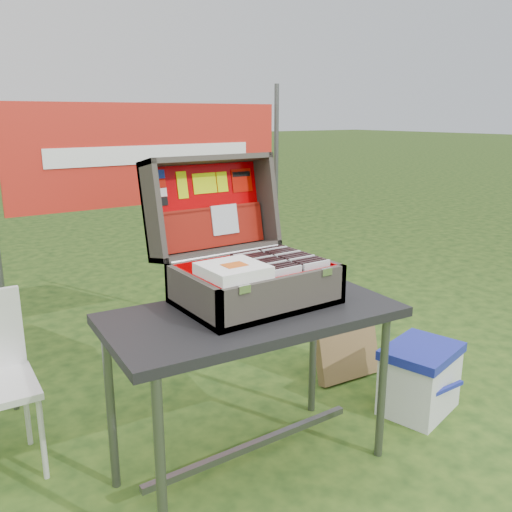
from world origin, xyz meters
TOP-DOWN VIEW (x-y plane):
  - ground at (0.00, 0.00)m, footprint 80.00×80.00m
  - table at (-0.10, -0.03)m, footprint 1.23×0.68m
  - table_top at (-0.10, -0.03)m, footprint 1.23×0.68m
  - table_leg_fl at (-0.63, -0.27)m, footprint 0.04×0.04m
  - table_leg_fr at (0.43, -0.27)m, footprint 0.04×0.04m
  - table_leg_bl at (-0.63, 0.21)m, footprint 0.04×0.04m
  - table_leg_br at (0.43, 0.21)m, footprint 0.04×0.04m
  - table_brace at (-0.10, -0.03)m, footprint 1.04×0.03m
  - suitcase at (-0.04, 0.11)m, footprint 0.62×0.60m
  - suitcase_base_bottom at (-0.04, 0.05)m, footprint 0.62×0.44m
  - suitcase_base_wall_front at (-0.04, -0.16)m, footprint 0.62×0.02m
  - suitcase_base_wall_back at (-0.04, 0.26)m, footprint 0.62×0.02m
  - suitcase_base_wall_left at (-0.33, 0.05)m, footprint 0.02×0.44m
  - suitcase_base_wall_right at (0.26, 0.05)m, footprint 0.02×0.44m
  - suitcase_liner_floor at (-0.04, 0.05)m, footprint 0.57×0.39m
  - suitcase_latch_left at (-0.23, -0.17)m, footprint 0.05×0.01m
  - suitcase_latch_right at (0.16, -0.17)m, footprint 0.05×0.01m
  - suitcase_hinge at (-0.04, 0.27)m, footprint 0.56×0.02m
  - suitcase_lid_back at (-0.04, 0.46)m, footprint 0.62×0.11m
  - suitcase_lid_rim_far at (-0.04, 0.43)m, footprint 0.62×0.17m
  - suitcase_lid_rim_near at (-0.04, 0.35)m, footprint 0.62×0.17m
  - suitcase_lid_rim_left at (-0.33, 0.39)m, footprint 0.02×0.25m
  - suitcase_lid_rim_right at (0.26, 0.39)m, footprint 0.02×0.25m
  - suitcase_lid_liner at (-0.04, 0.44)m, footprint 0.57×0.08m
  - suitcase_liner_wall_front at (-0.04, -0.15)m, footprint 0.57×0.01m
  - suitcase_liner_wall_back at (-0.04, 0.24)m, footprint 0.57×0.01m
  - suitcase_liner_wall_left at (-0.32, 0.05)m, footprint 0.01×0.39m
  - suitcase_liner_wall_right at (0.25, 0.05)m, footprint 0.01×0.39m
  - suitcase_lid_pocket at (-0.04, 0.41)m, footprint 0.55×0.06m
  - suitcase_pocket_edge at (-0.04, 0.42)m, footprint 0.54×0.02m
  - suitcase_pocket_cd at (0.03, 0.40)m, footprint 0.14×0.04m
  - lid_sticker_cc_a at (-0.26, 0.47)m, footprint 0.06×0.01m
  - lid_sticker_cc_b at (-0.26, 0.46)m, footprint 0.06×0.01m
  - lid_sticker_cc_c at (-0.26, 0.45)m, footprint 0.06×0.01m
  - lid_sticker_cc_d at (-0.26, 0.45)m, footprint 0.06×0.01m
  - lid_card_neon_tall at (-0.15, 0.46)m, footprint 0.05×0.03m
  - lid_card_neon_main at (-0.04, 0.46)m, footprint 0.12×0.02m
  - lid_card_neon_small at (0.06, 0.46)m, footprint 0.06×0.02m
  - lid_sticker_band at (0.17, 0.46)m, footprint 0.11×0.02m
  - lid_sticker_band_bar at (0.17, 0.46)m, footprint 0.10×0.01m
  - cd_left_0 at (0.00, -0.13)m, footprint 0.14×0.01m
  - cd_left_1 at (0.00, -0.10)m, footprint 0.14×0.01m
  - cd_left_2 at (0.00, -0.08)m, footprint 0.14×0.01m
  - cd_left_3 at (0.00, -0.05)m, footprint 0.14×0.01m
  - cd_left_4 at (0.00, -0.03)m, footprint 0.14×0.01m
  - cd_left_5 at (0.00, -0.00)m, footprint 0.14×0.01m
  - cd_left_6 at (0.00, 0.02)m, footprint 0.14×0.01m
  - cd_left_7 at (0.00, 0.04)m, footprint 0.14×0.01m
  - cd_left_8 at (0.00, 0.07)m, footprint 0.14×0.01m
  - cd_left_9 at (0.00, 0.09)m, footprint 0.14×0.01m
  - cd_left_10 at (0.00, 0.12)m, footprint 0.14×0.01m
  - cd_left_11 at (0.00, 0.14)m, footprint 0.14×0.01m
  - cd_left_12 at (0.00, 0.17)m, footprint 0.14×0.01m
  - cd_left_13 at (0.00, 0.19)m, footprint 0.14×0.01m
  - cd_right_0 at (0.15, -0.13)m, footprint 0.14×0.01m
  - cd_right_1 at (0.15, -0.10)m, footprint 0.14×0.01m
  - cd_right_2 at (0.15, -0.08)m, footprint 0.14×0.01m
  - cd_right_3 at (0.15, -0.05)m, footprint 0.14×0.01m
  - cd_right_4 at (0.15, -0.03)m, footprint 0.14×0.01m
  - cd_right_5 at (0.15, -0.00)m, footprint 0.14×0.01m
  - cd_right_6 at (0.15, 0.02)m, footprint 0.14×0.01m
  - cd_right_7 at (0.15, 0.04)m, footprint 0.14×0.01m
  - cd_right_8 at (0.15, 0.07)m, footprint 0.14×0.01m
  - cd_right_9 at (0.15, 0.09)m, footprint 0.14×0.01m
  - cd_right_10 at (0.15, 0.12)m, footprint 0.14×0.01m
  - cd_right_11 at (0.15, 0.14)m, footprint 0.14×0.01m
  - cd_right_12 at (0.15, 0.17)m, footprint 0.14×0.01m
  - cd_right_13 at (0.15, 0.19)m, footprint 0.14×0.01m
  - songbook_0 at (-0.20, -0.04)m, footprint 0.23×0.23m
  - songbook_1 at (-0.20, -0.04)m, footprint 0.23×0.23m
  - songbook_2 at (-0.20, -0.04)m, footprint 0.23×0.23m
  - songbook_3 at (-0.20, -0.04)m, footprint 0.23×0.23m
  - songbook_4 at (-0.20, -0.04)m, footprint 0.23×0.23m
  - songbook_5 at (-0.20, -0.04)m, footprint 0.23×0.23m
  - songbook_6 at (-0.20, -0.04)m, footprint 0.23×0.23m
  - songbook_7 at (-0.20, -0.04)m, footprint 0.23×0.23m
  - songbook_8 at (-0.20, -0.04)m, footprint 0.23×0.23m
  - songbook_graphic at (-0.20, -0.05)m, footprint 0.09×0.07m
  - cooler at (0.90, -0.11)m, footprint 0.47×0.40m
  - cooler_body at (0.90, -0.11)m, footprint 0.45×0.38m
  - cooler_lid at (0.90, -0.11)m, footprint 0.47×0.40m
  - cooler_handle at (0.90, -0.27)m, footprint 0.24×0.02m
  - chair_leg_fr at (-0.86, 0.43)m, footprint 0.02×0.02m
  - chair_leg_br at (-0.86, 0.73)m, footprint 0.02×0.02m
  - chair_upright_right at (-0.86, 0.74)m, footprint 0.02×0.02m
  - cardboard_box at (0.85, 0.39)m, footprint 0.42×0.20m
  - banner_post_right at (0.85, 1.10)m, footprint 0.03×0.03m
  - banner at (0.00, 1.09)m, footprint 1.60×0.02m
  - banner_text at (0.00, 1.08)m, footprint 1.20×0.00m

SIDE VIEW (x-z plane):
  - ground at x=0.00m, z-range 0.00..0.00m
  - table_brace at x=-0.10m, z-range 0.10..0.14m
  - cooler_body at x=0.90m, z-range 0.00..0.31m
  - cooler at x=0.90m, z-range 0.00..0.36m
  - cooler_handle at x=0.90m, z-range 0.18..0.20m
  - chair_leg_fr at x=-0.86m, z-range 0.00..0.40m
  - chair_leg_br at x=-0.86m, z-range 0.00..0.40m
  - cardboard_box at x=0.85m, z-range 0.00..0.43m
  - cooler_lid at x=0.90m, z-range 0.31..0.36m
  - table_leg_fl at x=-0.63m, z-range 0.00..0.70m
  - table_leg_fr at x=0.43m, z-range 0.00..0.70m
  - table_leg_bl at x=-0.63m, z-range 0.00..0.70m
  - table_leg_br at x=0.43m, z-range 0.00..0.70m
  - table at x=-0.10m, z-range 0.00..0.74m
  - chair_upright_right at x=-0.86m, z-range 0.40..0.77m
  - table_top at x=-0.10m, z-range 0.70..0.74m
  - suitcase_base_bottom at x=-0.04m, z-range 0.74..0.77m
  - suitcase_liner_floor at x=-0.04m, z-range 0.77..0.77m
  - suitcase_base_wall_front at x=-0.04m, z-range 0.74..0.91m
  - suitcase_base_wall_back at x=-0.04m, z-range 0.74..0.91m
  - suitcase_base_wall_left at x=-0.33m, z-range 0.74..0.91m
  - suitcase_base_wall_right at x=0.26m, z-range 0.74..0.91m
  - suitcase_liner_wall_front at x=-0.04m, z-range 0.77..0.91m
  - suitcase_liner_wall_back at x=-0.04m, z-range 0.77..0.91m
  - suitcase_liner_wall_left at x=-0.32m, z-range 0.77..0.91m
  - suitcase_liner_wall_right at x=0.25m, z-range 0.77..0.91m
  - banner_post_right at x=0.85m, z-range 0.00..1.70m
  - cd_left_0 at x=0.00m, z-range 0.77..0.93m
  - cd_left_1 at x=0.00m, z-range 0.77..0.93m
  - cd_left_2 at x=0.00m, z-range 0.77..0.93m
  - cd_left_3 at x=0.00m, z-range 0.77..0.93m
  - cd_left_4 at x=0.00m, z-range 0.77..0.93m
  - cd_left_5 at x=0.00m, z-range 0.77..0.93m
  - cd_left_6 at x=0.00m, z-range 0.77..0.93m
  - cd_left_7 at x=0.00m, z-range 0.77..0.93m
  - cd_left_8 at x=0.00m, z-range 0.77..0.93m
  - cd_left_9 at x=0.00m, z-range 0.77..0.93m
  - cd_left_10 at x=0.00m, z-range 0.77..0.93m
  - cd_left_11 at x=0.00m, z-range 0.77..0.93m
  - cd_left_12 at x=0.00m, z-range 0.77..0.93m
  - cd_left_13 at x=0.00m, z-range 0.77..0.93m
  - cd_right_0 at x=0.15m, z-range 0.77..0.93m
  - cd_right_1 at x=0.15m, z-range 0.77..0.93m
  - cd_right_2 at x=0.15m, z-range 0.77..0.93m
  - cd_right_3 at x=0.15m, z-range 0.77..0.93m
  - cd_right_4 at x=0.15m, z-range 0.77..0.93m
  - cd_right_5 at x=0.15m, z-range 0.77..0.93m
  - cd_right_6 at x=0.15m, z-range 0.77..0.93m
  - cd_right_7 at x=0.15m, z-range 0.77..0.93m
  - cd_right_8 at x=0.15m, z-range 0.77..0.93m
  - cd_right_9 at x=0.15m, z-range 0.77..0.93m
  - cd_right_10 at x=0.15m, z-range 0.77..0.93m
  - cd_right_11 at x=0.15m, z-range 0.77..0.93m
  - cd_right_12 at x=0.15m, z-range 0.77..0.93m
  - cd_right_13 at x=0.15m, z-range 0.77..0.93m
  - suitcase_latch_left at x=-0.23m, z-range 0.88..0.91m
  - suitcase_latch_right at x=0.16m, z-range 0.88..0.91m
  - suitcase_lid_rim_near at x=-0.04m, z-range 0.88..0.93m
  - suitcase_hinge at x=-0.04m, z-range 0.90..0.92m
  - songbook_0 at x=-0.20m, z-range 0.91..0.91m
  - songbook_1 at x=-0.20m, z-range 0.91..0.92m
  - songbook_2 at x=-0.20m, z-range 0.92..0.92m
  - songbook_3 at x=-0.20m, z-range 0.92..0.93m
  - songbook_4 at x=-0.20m, z-range 0.93..0.93m
  - songbook_5 at x=-0.20m, z-range 0.93..0.94m
  - songbook_6 at x=-0.20m, z-range 0.94..0.94m
  - songbook_7 at x=-0.20m, z-range 0.94..0.95m
  - songbook_8 at x=-0.20m, z-range 0.95..0.95m
  - songbook_graphic at x=-0.20m, z-range 0.95..0.96m
  - suitcase_lid_pocket at x=-0.04m, z-range 0.91..1.09m
  - suitcase at x=-0.04m, z-range 0.74..1.33m
  - suitcase_pocket_cd at x=0.03m, z-range 0.97..1.11m
  - suitcase_pocket_edge at x=-0.04m, z-range 1.08..1.10m
  - suitcase_lid_back at x=-0.04m, z-range 0.88..1.32m
  - suitcase_lid_liner at x=-0.04m, z-range 0.91..1.29m
  - suitcase_lid_rim_left at x=-0.33m, z-range 0.88..1.34m
  - suitcase_lid_rim_right at x=0.26m, z-range 0.88..1.34m
  - lid_sticker_cc_d at x=-0.26m, z-range 1.12..1.16m
  - lid_sticker_cc_c at x=-0.26m, z-range 1.16..1.20m
  - lid_card_neon_tall at x=-0.15m, z-range 1.15..1.26m
  - lid_card_neon_main at x=-0.04m, z-range 1.16..1.25m
  - lid_card_neon_small at x=0.06m, z-range 1.16..1.25m
  - lid_sticker_band at x=0.17m, z-range 1.15..1.26m
  - lid_sticker_cc_b at x=-0.26m, z-range 1.20..1.24m
  - lid_sticker_band_bar at x=0.17m, z-range 1.22..1.25m
  - lid_sticker_cc_a at x=-0.26m, z-range 1.24..1.28m
  - banner at x=0.00m, z-range 1.02..1.58m
  - banner_text at x=0.00m, z-range 1.25..1.35m
  - suitcase_lid_rim_far at x=-0.04m, z-range 1.29..1.34m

